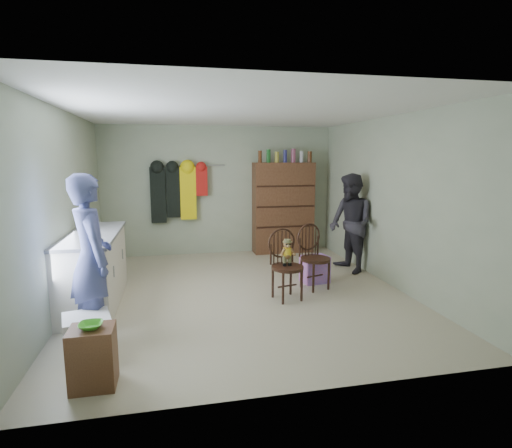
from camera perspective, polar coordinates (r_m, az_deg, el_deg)
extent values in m
plane|color=beige|center=(5.75, -2.06, -9.79)|extent=(5.00, 5.00, 0.00)
plane|color=#A9B396|center=(7.93, -5.22, 4.77)|extent=(4.50, 0.00, 4.50)
plane|color=#A9B396|center=(5.55, -25.68, 1.84)|extent=(0.00, 5.00, 5.00)
plane|color=#A9B396|center=(6.25, 18.66, 3.04)|extent=(0.00, 5.00, 5.00)
plane|color=white|center=(5.46, -2.22, 15.81)|extent=(5.00, 5.00, 0.00)
cube|color=silver|center=(5.64, -22.12, -6.11)|extent=(0.60, 1.80, 0.90)
cube|color=slate|center=(5.54, -22.43, -1.42)|extent=(0.64, 1.86, 0.04)
cylinder|color=#99999E|center=(5.14, -19.63, -6.41)|extent=(0.02, 0.02, 0.14)
cylinder|color=#99999E|center=(6.00, -18.52, -4.09)|extent=(0.02, 0.02, 0.14)
cube|color=brown|center=(3.75, -22.26, -17.23)|extent=(0.36, 0.31, 0.51)
imported|color=green|center=(3.63, -22.55, -13.25)|extent=(0.19, 0.19, 0.05)
cube|color=white|center=(4.32, -22.94, -14.44)|extent=(0.50, 0.49, 0.40)
cylinder|color=#351D12|center=(5.38, 4.51, -6.22)|extent=(0.51, 0.51, 0.04)
cylinder|color=#351D12|center=(5.27, 3.88, -9.21)|extent=(0.03, 0.03, 0.42)
cylinder|color=#351D12|center=(5.40, 6.54, -8.77)|extent=(0.03, 0.03, 0.42)
cylinder|color=#351D12|center=(5.51, 2.41, -8.34)|extent=(0.03, 0.03, 0.42)
cylinder|color=#351D12|center=(5.64, 4.98, -7.95)|extent=(0.03, 0.03, 0.42)
torus|color=#351D12|center=(5.45, 3.67, -2.72)|extent=(0.41, 0.12, 0.41)
cylinder|color=#351D12|center=(5.40, 2.12, -4.36)|extent=(0.03, 0.03, 0.28)
cylinder|color=#351D12|center=(5.56, 5.24, -3.99)|extent=(0.03, 0.03, 0.28)
cylinder|color=yellow|center=(5.35, 4.48, -3.98)|extent=(0.11, 0.11, 0.11)
cylinder|color=#475128|center=(5.37, 4.46, -5.09)|extent=(0.07, 0.07, 0.17)
sphere|color=#9E7042|center=(5.32, 4.49, -2.90)|extent=(0.10, 0.10, 0.10)
cylinder|color=#475128|center=(5.31, 4.50, -2.39)|extent=(0.09, 0.09, 0.03)
cube|color=black|center=(5.28, 4.64, -2.92)|extent=(0.07, 0.01, 0.02)
cylinder|color=#351D12|center=(5.87, 8.48, -4.99)|extent=(0.53, 0.53, 0.04)
cylinder|color=#351D12|center=(5.75, 8.20, -7.70)|extent=(0.03, 0.03, 0.42)
cylinder|color=#351D12|center=(5.92, 10.35, -7.25)|extent=(0.03, 0.03, 0.42)
cylinder|color=#351D12|center=(5.96, 6.47, -7.02)|extent=(0.03, 0.03, 0.42)
cylinder|color=#351D12|center=(6.13, 8.59, -6.61)|extent=(0.03, 0.03, 0.42)
torus|color=#351D12|center=(5.93, 7.55, -1.83)|extent=(0.40, 0.15, 0.41)
cylinder|color=#351D12|center=(5.86, 6.26, -3.36)|extent=(0.03, 0.03, 0.28)
cylinder|color=#351D12|center=(6.06, 8.83, -2.98)|extent=(0.03, 0.03, 0.28)
cube|color=#E572CC|center=(6.23, 8.39, -6.40)|extent=(0.43, 0.36, 0.41)
imported|color=#4D538D|center=(4.45, -22.48, -4.58)|extent=(0.64, 0.75, 1.75)
imported|color=#2D2B33|center=(6.78, 13.36, 0.10)|extent=(0.73, 0.88, 1.64)
cube|color=brown|center=(8.02, 3.90, 2.32)|extent=(1.20, 0.38, 1.80)
cube|color=#351D12|center=(7.89, 4.25, -0.38)|extent=(1.16, 0.02, 0.03)
cube|color=#351D12|center=(7.83, 4.28, 2.51)|extent=(1.16, 0.02, 0.03)
cube|color=#351D12|center=(7.79, 4.32, 5.43)|extent=(1.16, 0.02, 0.03)
cylinder|color=#592D14|center=(7.73, 0.57, 9.60)|extent=(0.07, 0.07, 0.23)
cylinder|color=#19591E|center=(7.77, 1.79, 9.68)|extent=(0.08, 0.08, 0.25)
cylinder|color=#A59933|center=(7.81, 2.99, 9.52)|extent=(0.08, 0.08, 0.21)
cylinder|color=navy|center=(7.86, 4.19, 9.63)|extent=(0.07, 0.07, 0.24)
cylinder|color=#8C3F59|center=(7.90, 5.36, 9.70)|extent=(0.09, 0.09, 0.26)
cylinder|color=#B2B2B7|center=(7.96, 6.52, 9.51)|extent=(0.07, 0.07, 0.22)
cylinder|color=#592D14|center=(8.01, 7.67, 9.48)|extent=(0.08, 0.08, 0.22)
cylinder|color=#99999E|center=(7.81, -8.17, 8.31)|extent=(1.00, 0.02, 0.02)
cube|color=black|center=(7.77, -13.81, 4.02)|extent=(0.28, 0.10, 1.05)
cube|color=black|center=(7.76, -11.75, 4.46)|extent=(0.26, 0.10, 0.95)
cube|color=yellow|center=(7.77, -9.67, 4.35)|extent=(0.30, 0.10, 1.00)
cube|color=red|center=(7.76, -7.79, 6.06)|extent=(0.22, 0.10, 0.55)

